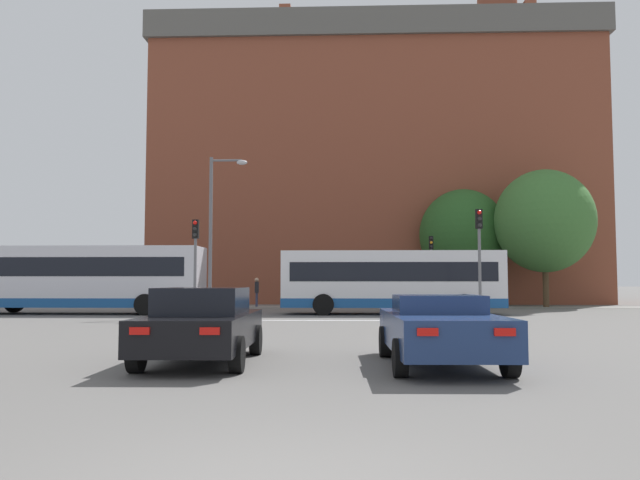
{
  "coord_description": "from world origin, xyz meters",
  "views": [
    {
      "loc": [
        0.53,
        -4.59,
        1.57
      ],
      "look_at": [
        -0.7,
        27.99,
        3.75
      ],
      "focal_mm": 35.0,
      "sensor_mm": 36.0,
      "label": 1
    }
  ],
  "objects_px": {
    "car_saloon_left": "(203,324)",
    "traffic_light_far_right": "(431,260)",
    "car_roadster_right": "(440,329)",
    "pedestrian_waiting": "(257,290)",
    "bus_crossing_trailing": "(77,278)",
    "bus_crossing_lead": "(391,280)",
    "traffic_light_near_right": "(479,246)",
    "street_lamp_junction": "(217,219)",
    "traffic_light_near_left": "(195,252)"
  },
  "relations": [
    {
      "from": "car_saloon_left",
      "to": "bus_crossing_lead",
      "type": "xyz_separation_m",
      "value": [
        5.05,
        18.27,
        0.88
      ]
    },
    {
      "from": "bus_crossing_lead",
      "to": "street_lamp_junction",
      "type": "height_order",
      "value": "street_lamp_junction"
    },
    {
      "from": "bus_crossing_trailing",
      "to": "pedestrian_waiting",
      "type": "distance_m",
      "value": 11.65
    },
    {
      "from": "street_lamp_junction",
      "to": "car_saloon_left",
      "type": "bearing_deg",
      "value": -79.17
    },
    {
      "from": "bus_crossing_lead",
      "to": "bus_crossing_trailing",
      "type": "height_order",
      "value": "bus_crossing_trailing"
    },
    {
      "from": "car_saloon_left",
      "to": "traffic_light_near_left",
      "type": "height_order",
      "value": "traffic_light_near_left"
    },
    {
      "from": "car_roadster_right",
      "to": "traffic_light_near_left",
      "type": "bearing_deg",
      "value": 118.26
    },
    {
      "from": "traffic_light_far_right",
      "to": "street_lamp_junction",
      "type": "xyz_separation_m",
      "value": [
        -11.25,
        -9.6,
        1.54
      ]
    },
    {
      "from": "street_lamp_junction",
      "to": "pedestrian_waiting",
      "type": "xyz_separation_m",
      "value": [
        0.46,
        10.28,
        -3.38
      ]
    },
    {
      "from": "bus_crossing_trailing",
      "to": "pedestrian_waiting",
      "type": "height_order",
      "value": "bus_crossing_trailing"
    },
    {
      "from": "car_roadster_right",
      "to": "traffic_light_near_right",
      "type": "distance_m",
      "value": 14.28
    },
    {
      "from": "car_saloon_left",
      "to": "traffic_light_far_right",
      "type": "bearing_deg",
      "value": 71.61
    },
    {
      "from": "bus_crossing_lead",
      "to": "pedestrian_waiting",
      "type": "relative_size",
      "value": 5.81
    },
    {
      "from": "car_roadster_right",
      "to": "pedestrian_waiting",
      "type": "bearing_deg",
      "value": 103.66
    },
    {
      "from": "bus_crossing_lead",
      "to": "car_roadster_right",
      "type": "bearing_deg",
      "value": 178.38
    },
    {
      "from": "car_saloon_left",
      "to": "traffic_light_near_right",
      "type": "distance_m",
      "value": 15.82
    },
    {
      "from": "pedestrian_waiting",
      "to": "bus_crossing_lead",
      "type": "bearing_deg",
      "value": -152.66
    },
    {
      "from": "traffic_light_near_right",
      "to": "street_lamp_junction",
      "type": "bearing_deg",
      "value": 164.24
    },
    {
      "from": "bus_crossing_trailing",
      "to": "street_lamp_junction",
      "type": "xyz_separation_m",
      "value": [
        7.15,
        -1.5,
        2.69
      ]
    },
    {
      "from": "traffic_light_far_right",
      "to": "traffic_light_near_right",
      "type": "xyz_separation_m",
      "value": [
        0.15,
        -12.82,
        0.1
      ]
    },
    {
      "from": "car_roadster_right",
      "to": "street_lamp_junction",
      "type": "height_order",
      "value": "street_lamp_junction"
    },
    {
      "from": "bus_crossing_trailing",
      "to": "traffic_light_far_right",
      "type": "height_order",
      "value": "traffic_light_far_right"
    },
    {
      "from": "bus_crossing_lead",
      "to": "traffic_light_near_left",
      "type": "relative_size",
      "value": 2.52
    },
    {
      "from": "bus_crossing_lead",
      "to": "traffic_light_near_left",
      "type": "height_order",
      "value": "traffic_light_near_left"
    },
    {
      "from": "bus_crossing_trailing",
      "to": "traffic_light_far_right",
      "type": "bearing_deg",
      "value": -66.23
    },
    {
      "from": "bus_crossing_lead",
      "to": "bus_crossing_trailing",
      "type": "distance_m",
      "value": 15.37
    },
    {
      "from": "traffic_light_far_right",
      "to": "pedestrian_waiting",
      "type": "height_order",
      "value": "traffic_light_far_right"
    },
    {
      "from": "car_saloon_left",
      "to": "pedestrian_waiting",
      "type": "relative_size",
      "value": 2.45
    },
    {
      "from": "car_saloon_left",
      "to": "bus_crossing_trailing",
      "type": "bearing_deg",
      "value": 118.59
    },
    {
      "from": "car_saloon_left",
      "to": "pedestrian_waiting",
      "type": "height_order",
      "value": "pedestrian_waiting"
    },
    {
      "from": "car_saloon_left",
      "to": "traffic_light_far_right",
      "type": "relative_size",
      "value": 1.02
    },
    {
      "from": "car_roadster_right",
      "to": "traffic_light_near_right",
      "type": "xyz_separation_m",
      "value": [
        3.71,
        13.59,
        2.33
      ]
    },
    {
      "from": "bus_crossing_trailing",
      "to": "traffic_light_near_left",
      "type": "xyz_separation_m",
      "value": [
        6.81,
        -4.13,
        1.05
      ]
    },
    {
      "from": "car_roadster_right",
      "to": "pedestrian_waiting",
      "type": "relative_size",
      "value": 2.53
    },
    {
      "from": "bus_crossing_lead",
      "to": "traffic_light_far_right",
      "type": "distance_m",
      "value": 8.53
    },
    {
      "from": "bus_crossing_trailing",
      "to": "traffic_light_near_right",
      "type": "xyz_separation_m",
      "value": [
        18.55,
        -4.71,
        1.25
      ]
    },
    {
      "from": "bus_crossing_lead",
      "to": "traffic_light_near_left",
      "type": "bearing_deg",
      "value": 117.08
    },
    {
      "from": "car_saloon_left",
      "to": "traffic_light_near_right",
      "type": "relative_size",
      "value": 0.98
    },
    {
      "from": "traffic_light_near_right",
      "to": "pedestrian_waiting",
      "type": "xyz_separation_m",
      "value": [
        -10.94,
        13.5,
        -1.94
      ]
    },
    {
      "from": "bus_crossing_trailing",
      "to": "bus_crossing_lead",
      "type": "bearing_deg",
      "value": -89.08
    },
    {
      "from": "traffic_light_far_right",
      "to": "pedestrian_waiting",
      "type": "distance_m",
      "value": 10.97
    },
    {
      "from": "traffic_light_near_right",
      "to": "street_lamp_junction",
      "type": "xyz_separation_m",
      "value": [
        -11.4,
        3.22,
        1.44
      ]
    },
    {
      "from": "bus_crossing_lead",
      "to": "traffic_light_near_right",
      "type": "height_order",
      "value": "traffic_light_near_right"
    },
    {
      "from": "traffic_light_near_left",
      "to": "traffic_light_far_right",
      "type": "distance_m",
      "value": 16.86
    },
    {
      "from": "bus_crossing_trailing",
      "to": "traffic_light_far_right",
      "type": "relative_size",
      "value": 2.81
    },
    {
      "from": "car_roadster_right",
      "to": "bus_crossing_trailing",
      "type": "bearing_deg",
      "value": 127.76
    },
    {
      "from": "traffic_light_near_left",
      "to": "car_saloon_left",
      "type": "bearing_deg",
      "value": -75.83
    },
    {
      "from": "bus_crossing_lead",
      "to": "traffic_light_near_left",
      "type": "xyz_separation_m",
      "value": [
        -8.56,
        -4.38,
        1.19
      ]
    },
    {
      "from": "traffic_light_far_right",
      "to": "traffic_light_near_right",
      "type": "bearing_deg",
      "value": -89.34
    },
    {
      "from": "car_saloon_left",
      "to": "bus_crossing_trailing",
      "type": "height_order",
      "value": "bus_crossing_trailing"
    }
  ]
}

